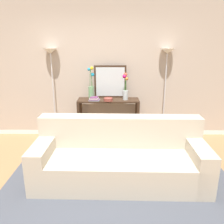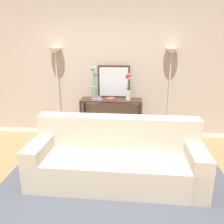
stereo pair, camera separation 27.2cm
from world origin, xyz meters
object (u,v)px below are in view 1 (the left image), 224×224
fruit_bowl (108,99)px  book_stack (94,99)px  wall_mirror (110,82)px  book_row_under_console (93,136)px  floor_lamp_left (52,69)px  floor_lamp_right (166,69)px  console_table (108,112)px  vase_short_flowers (125,88)px  couch (120,159)px  vase_tall_flowers (91,89)px

fruit_bowl → book_stack: (-0.27, 0.02, 0.00)m
wall_mirror → book_row_under_console: bearing=-156.0°
floor_lamp_left → floor_lamp_right: size_ratio=1.00×
console_table → fruit_bowl: 0.32m
console_table → floor_lamp_left: floor_lamp_left is taller
wall_mirror → vase_short_flowers: wall_mirror is taller
vase_short_flowers → fruit_bowl: 0.40m
book_stack → book_row_under_console: 0.83m
couch → wall_mirror: bearing=95.7°
wall_mirror → fruit_bowl: bearing=-97.3°
console_table → fruit_bowl: bearing=-90.4°
vase_short_flowers → book_stack: 0.64m
vase_short_flowers → book_row_under_console: vase_short_flowers is taller
couch → book_stack: book_stack is taller
fruit_bowl → book_stack: 0.27m
couch → book_stack: bearing=109.0°
floor_lamp_left → book_stack: bearing=-15.8°
console_table → vase_short_flowers: bearing=-3.5°
vase_tall_flowers → vase_short_flowers: vase_tall_flowers is taller
vase_tall_flowers → floor_lamp_right: bearing=5.7°
floor_lamp_left → fruit_bowl: floor_lamp_left is taller
floor_lamp_left → wall_mirror: bearing=1.2°
wall_mirror → vase_short_flowers: 0.36m
vase_tall_flowers → couch: bearing=-70.0°
floor_lamp_right → console_table: bearing=-173.1°
vase_tall_flowers → fruit_bowl: vase_tall_flowers is taller
console_table → vase_short_flowers: (0.33, -0.02, 0.49)m
fruit_bowl → book_stack: size_ratio=0.82×
floor_lamp_left → book_row_under_console: 1.59m
console_table → floor_lamp_left: 1.41m
floor_lamp_left → vase_tall_flowers: (0.78, -0.15, -0.37)m
console_table → book_stack: bearing=-159.6°
wall_mirror → vase_tall_flowers: wall_mirror is taller
couch → wall_mirror: 1.84m
console_table → vase_tall_flowers: (-0.33, -0.01, 0.48)m
floor_lamp_right → fruit_bowl: (-1.14, -0.26, -0.55)m
console_table → vase_tall_flowers: size_ratio=1.88×
couch → floor_lamp_left: floor_lamp_left is taller
vase_tall_flowers → book_stack: bearing=-57.1°
vase_tall_flowers → book_stack: size_ratio=2.93×
console_table → couch: bearing=-82.4°
vase_tall_flowers → vase_short_flowers: (0.66, -0.01, 0.01)m
vase_short_flowers → book_row_under_console: (-0.66, 0.02, -1.01)m
wall_mirror → vase_tall_flowers: (-0.37, -0.17, -0.11)m
floor_lamp_left → wall_mirror: size_ratio=2.81×
console_table → floor_lamp_right: 1.42m
couch → book_row_under_console: 1.57m
vase_short_flowers → floor_lamp_right: bearing=11.1°
console_table → book_stack: book_stack is taller
wall_mirror → book_stack: wall_mirror is taller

